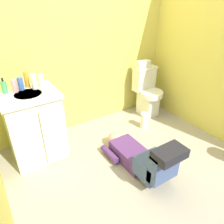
{
  "coord_description": "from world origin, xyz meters",
  "views": [
    {
      "loc": [
        -1.2,
        -1.55,
        1.75
      ],
      "look_at": [
        0.05,
        0.39,
        0.45
      ],
      "focal_mm": 34.59,
      "sensor_mm": 36.0,
      "label": 1
    }
  ],
  "objects_px": {
    "bottle_pink": "(14,86)",
    "bottle_white": "(34,81)",
    "tissue_box": "(143,64)",
    "bottle_blue": "(21,84)",
    "bottle_clear": "(41,81)",
    "toilet": "(147,92)",
    "faucet": "(23,84)",
    "person_plumber": "(141,157)",
    "paper_towel_roll": "(144,121)",
    "vanity_cabinet": "(35,126)",
    "soap_dispenser": "(4,87)",
    "bottle_amber": "(27,79)"
  },
  "relations": [
    {
      "from": "bottle_pink",
      "to": "bottle_white",
      "type": "relative_size",
      "value": 0.81
    },
    {
      "from": "tissue_box",
      "to": "bottle_white",
      "type": "height_order",
      "value": "bottle_white"
    },
    {
      "from": "bottle_blue",
      "to": "bottle_clear",
      "type": "relative_size",
      "value": 0.92
    },
    {
      "from": "toilet",
      "to": "bottle_clear",
      "type": "distance_m",
      "value": 1.67
    },
    {
      "from": "faucet",
      "to": "person_plumber",
      "type": "height_order",
      "value": "faucet"
    },
    {
      "from": "bottle_white",
      "to": "paper_towel_roll",
      "type": "bearing_deg",
      "value": -12.14
    },
    {
      "from": "faucet",
      "to": "person_plumber",
      "type": "distance_m",
      "value": 1.5
    },
    {
      "from": "bottle_blue",
      "to": "paper_towel_roll",
      "type": "xyz_separation_m",
      "value": [
        1.49,
        -0.35,
        -0.78
      ]
    },
    {
      "from": "faucet",
      "to": "person_plumber",
      "type": "bearing_deg",
      "value": -49.06
    },
    {
      "from": "faucet",
      "to": "bottle_clear",
      "type": "bearing_deg",
      "value": -26.61
    },
    {
      "from": "person_plumber",
      "to": "paper_towel_roll",
      "type": "relative_size",
      "value": 4.63
    },
    {
      "from": "toilet",
      "to": "bottle_blue",
      "type": "distance_m",
      "value": 1.86
    },
    {
      "from": "bottle_pink",
      "to": "paper_towel_roll",
      "type": "xyz_separation_m",
      "value": [
        1.55,
        -0.32,
        -0.77
      ]
    },
    {
      "from": "bottle_blue",
      "to": "bottle_white",
      "type": "height_order",
      "value": "bottle_white"
    },
    {
      "from": "vanity_cabinet",
      "to": "faucet",
      "type": "relative_size",
      "value": 8.2
    },
    {
      "from": "faucet",
      "to": "tissue_box",
      "type": "distance_m",
      "value": 1.72
    },
    {
      "from": "toilet",
      "to": "paper_towel_roll",
      "type": "bearing_deg",
      "value": -133.2
    },
    {
      "from": "soap_dispenser",
      "to": "paper_towel_roll",
      "type": "relative_size",
      "value": 0.72
    },
    {
      "from": "toilet",
      "to": "bottle_white",
      "type": "height_order",
      "value": "bottle_white"
    },
    {
      "from": "person_plumber",
      "to": "toilet",
      "type": "bearing_deg",
      "value": 47.02
    },
    {
      "from": "toilet",
      "to": "bottle_blue",
      "type": "bearing_deg",
      "value": 179.15
    },
    {
      "from": "toilet",
      "to": "bottle_pink",
      "type": "xyz_separation_m",
      "value": [
        -1.85,
        0.0,
        0.52
      ]
    },
    {
      "from": "soap_dispenser",
      "to": "bottle_clear",
      "type": "distance_m",
      "value": 0.37
    },
    {
      "from": "person_plumber",
      "to": "bottle_pink",
      "type": "distance_m",
      "value": 1.53
    },
    {
      "from": "vanity_cabinet",
      "to": "paper_towel_roll",
      "type": "xyz_separation_m",
      "value": [
        1.46,
        -0.22,
        -0.3
      ]
    },
    {
      "from": "toilet",
      "to": "soap_dispenser",
      "type": "xyz_separation_m",
      "value": [
        -1.95,
        0.03,
        0.52
      ]
    },
    {
      "from": "person_plumber",
      "to": "bottle_pink",
      "type": "xyz_separation_m",
      "value": [
        -0.96,
        0.96,
        0.71
      ]
    },
    {
      "from": "toilet",
      "to": "bottle_blue",
      "type": "xyz_separation_m",
      "value": [
        -1.79,
        0.03,
        0.52
      ]
    },
    {
      "from": "paper_towel_roll",
      "to": "bottle_clear",
      "type": "bearing_deg",
      "value": 167.79
    },
    {
      "from": "bottle_blue",
      "to": "bottle_amber",
      "type": "xyz_separation_m",
      "value": [
        0.07,
        0.04,
        0.02
      ]
    },
    {
      "from": "vanity_cabinet",
      "to": "paper_towel_roll",
      "type": "height_order",
      "value": "vanity_cabinet"
    },
    {
      "from": "bottle_pink",
      "to": "paper_towel_roll",
      "type": "height_order",
      "value": "bottle_pink"
    },
    {
      "from": "bottle_clear",
      "to": "tissue_box",
      "type": "bearing_deg",
      "value": 4.88
    },
    {
      "from": "tissue_box",
      "to": "person_plumber",
      "type": "bearing_deg",
      "value": -128.94
    },
    {
      "from": "soap_dispenser",
      "to": "bottle_blue",
      "type": "distance_m",
      "value": 0.16
    },
    {
      "from": "bottle_amber",
      "to": "toilet",
      "type": "bearing_deg",
      "value": -2.12
    },
    {
      "from": "faucet",
      "to": "tissue_box",
      "type": "relative_size",
      "value": 0.45
    },
    {
      "from": "person_plumber",
      "to": "bottle_amber",
      "type": "bearing_deg",
      "value": 128.89
    },
    {
      "from": "tissue_box",
      "to": "bottle_amber",
      "type": "xyz_separation_m",
      "value": [
        -1.67,
        -0.03,
        0.11
      ]
    },
    {
      "from": "bottle_white",
      "to": "bottle_clear",
      "type": "xyz_separation_m",
      "value": [
        0.07,
        -0.01,
        -0.01
      ]
    },
    {
      "from": "bottle_clear",
      "to": "person_plumber",
      "type": "bearing_deg",
      "value": -52.74
    },
    {
      "from": "soap_dispenser",
      "to": "bottle_pink",
      "type": "distance_m",
      "value": 0.1
    },
    {
      "from": "person_plumber",
      "to": "bottle_white",
      "type": "relative_size",
      "value": 6.2
    },
    {
      "from": "person_plumber",
      "to": "bottle_white",
      "type": "xyz_separation_m",
      "value": [
        -0.77,
        0.93,
        0.73
      ]
    },
    {
      "from": "tissue_box",
      "to": "bottle_amber",
      "type": "relative_size",
      "value": 1.22
    },
    {
      "from": "bottle_white",
      "to": "person_plumber",
      "type": "bearing_deg",
      "value": -50.34
    },
    {
      "from": "bottle_pink",
      "to": "bottle_white",
      "type": "xyz_separation_m",
      "value": [
        0.19,
        -0.03,
        0.02
      ]
    },
    {
      "from": "tissue_box",
      "to": "bottle_pink",
      "type": "relative_size",
      "value": 1.59
    },
    {
      "from": "soap_dispenser",
      "to": "bottle_blue",
      "type": "relative_size",
      "value": 1.17
    },
    {
      "from": "vanity_cabinet",
      "to": "bottle_blue",
      "type": "bearing_deg",
      "value": 103.98
    }
  ]
}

